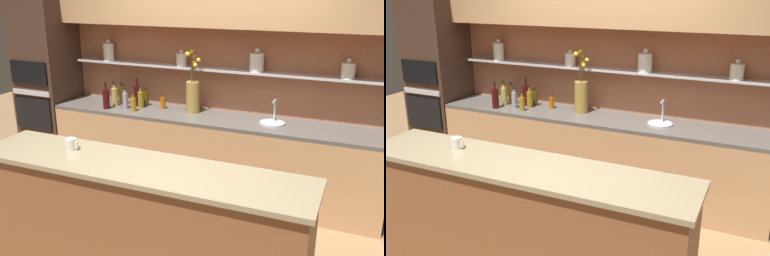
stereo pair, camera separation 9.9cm
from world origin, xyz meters
TOP-DOWN VIEW (x-y plane):
  - ground_plane at (0.00, 0.00)m, footprint 12.00×12.00m
  - back_wall_unit at (-0.00, 1.53)m, footprint 5.20×0.44m
  - back_counter_unit at (-0.06, 1.24)m, footprint 3.76×0.62m
  - island_counter at (0.00, -0.45)m, footprint 2.72×0.61m
  - oven_tower at (-2.28, 1.24)m, footprint 0.64×0.64m
  - flower_vase at (-0.29, 1.32)m, footprint 0.17×0.16m
  - sink_fixture at (0.65, 1.25)m, footprint 0.26×0.26m
  - bottle_spirit_0 at (-1.27, 1.23)m, footprint 0.08×0.08m
  - bottle_oil_1 at (-0.92, 1.37)m, footprint 0.06×0.06m
  - bottle_wine_2 at (-1.02, 1.33)m, footprint 0.08×0.08m
  - bottle_spirit_3 at (-1.28, 1.39)m, footprint 0.06×0.06m
  - bottle_spirit_4 at (-1.09, 1.16)m, footprint 0.06×0.06m
  - bottle_oil_5 at (-1.21, 1.32)m, footprint 0.05×0.05m
  - bottle_sauce_6 at (-0.67, 1.33)m, footprint 0.06×0.06m
  - bottle_oil_7 at (-0.94, 1.10)m, footprint 0.06×0.06m
  - bottle_oil_8 at (-0.93, 1.26)m, footprint 0.06×0.06m
  - bottle_wine_9 at (-1.29, 1.07)m, footprint 0.08×0.08m
  - bottle_spirit_10 at (-1.35, 1.32)m, footprint 0.06×0.06m
  - coffee_mug at (-0.65, -0.39)m, footprint 0.11×0.09m

SIDE VIEW (x-z plane):
  - ground_plane at x=0.00m, z-range 0.00..0.00m
  - back_counter_unit at x=-0.06m, z-range 0.00..0.92m
  - island_counter at x=0.00m, z-range 0.00..1.02m
  - sink_fixture at x=0.65m, z-range 0.82..1.07m
  - bottle_sauce_6 at x=-0.67m, z-range 0.90..1.08m
  - bottle_oil_7 at x=-0.94m, z-range 0.90..1.12m
  - bottle_oil_1 at x=-0.92m, z-range 0.90..1.12m
  - bottle_spirit_4 at x=-1.09m, z-range 0.90..1.14m
  - bottle_oil_5 at x=-1.21m, z-range 0.90..1.15m
  - bottle_oil_8 at x=-0.93m, z-range 0.90..1.15m
  - bottle_spirit_3 at x=-1.28m, z-range 0.90..1.15m
  - bottle_spirit_0 at x=-1.27m, z-range 0.90..1.17m
  - bottle_spirit_10 at x=-1.35m, z-range 0.90..1.17m
  - bottle_wine_9 at x=-1.29m, z-range 0.88..1.20m
  - bottle_wine_2 at x=-1.02m, z-range 0.88..1.22m
  - coffee_mug at x=-0.65m, z-range 1.02..1.12m
  - oven_tower at x=-2.28m, z-range 0.00..2.20m
  - flower_vase at x=-0.29m, z-range 0.78..1.49m
  - back_wall_unit at x=0.00m, z-range 0.25..2.85m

